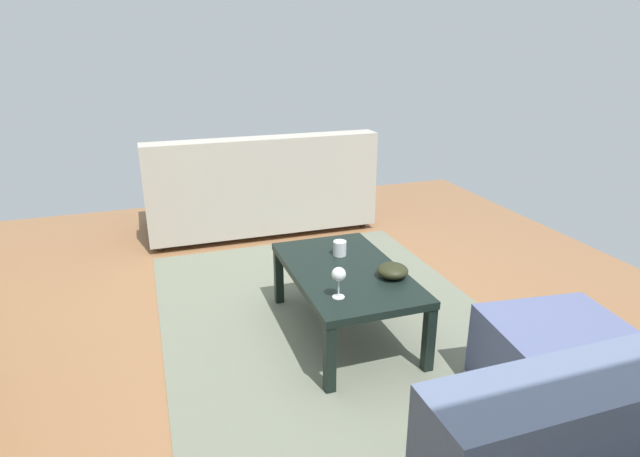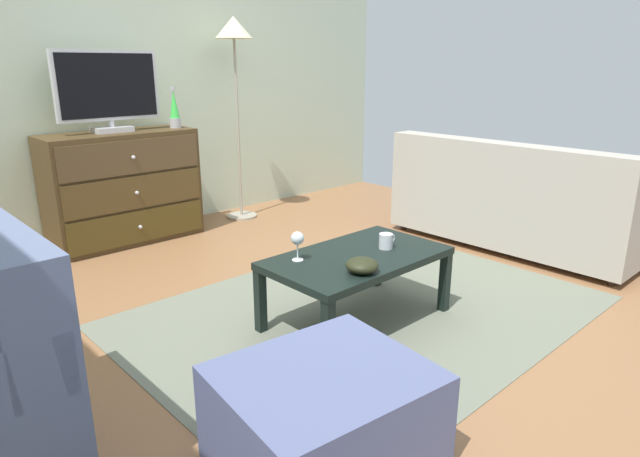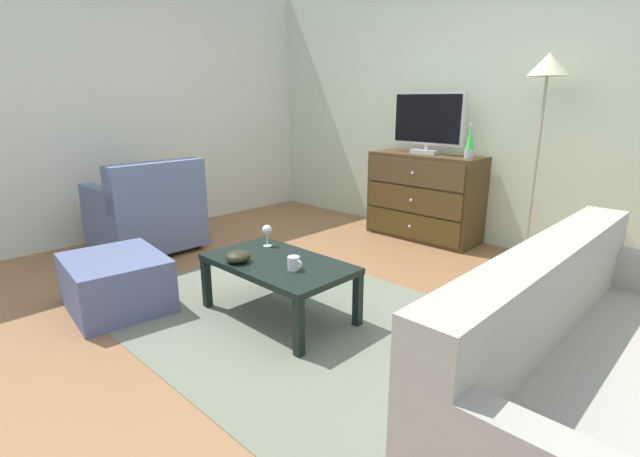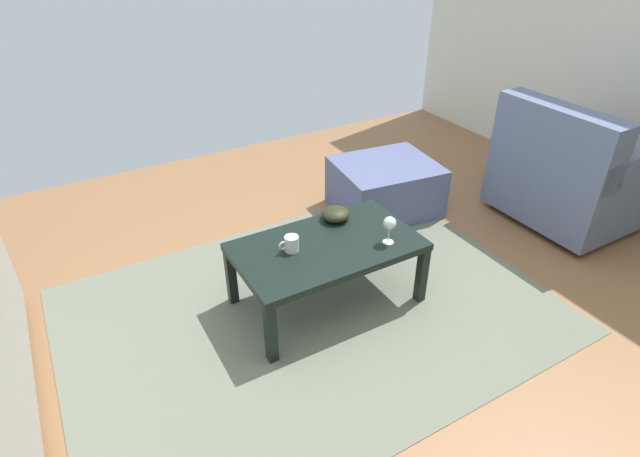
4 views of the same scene
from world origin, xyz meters
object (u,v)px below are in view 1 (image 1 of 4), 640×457
mug (340,248)px  bowl_decorative (393,271)px  coffee_table (346,277)px  couch_large (258,190)px  wine_glass (339,275)px  ottoman (568,372)px

mug → bowl_decorative: bearing=-156.9°
coffee_table → couch_large: 1.87m
wine_glass → ottoman: size_ratio=0.22×
coffee_table → couch_large: couch_large is taller
wine_glass → couch_large: couch_large is taller
wine_glass → mug: bearing=-21.4°
coffee_table → wine_glass: 0.37m
couch_large → ottoman: (-2.78, -0.77, -0.15)m
coffee_table → ottoman: 1.16m
coffee_table → wine_glass: wine_glass is taller
couch_large → ottoman: couch_large is taller
mug → couch_large: size_ratio=0.06×
coffee_table → couch_large: bearing=2.2°
bowl_decorative → couch_large: couch_large is taller
ottoman → mug: bearing=30.9°
ottoman → coffee_table: bearing=37.5°
wine_glass → ottoman: (-0.62, -0.85, -0.32)m
coffee_table → ottoman: size_ratio=1.41×
coffee_table → bowl_decorative: (-0.17, -0.19, 0.08)m
bowl_decorative → couch_large: (2.04, 0.26, -0.09)m
bowl_decorative → ottoman: 0.92m
couch_large → ottoman: size_ratio=2.67×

